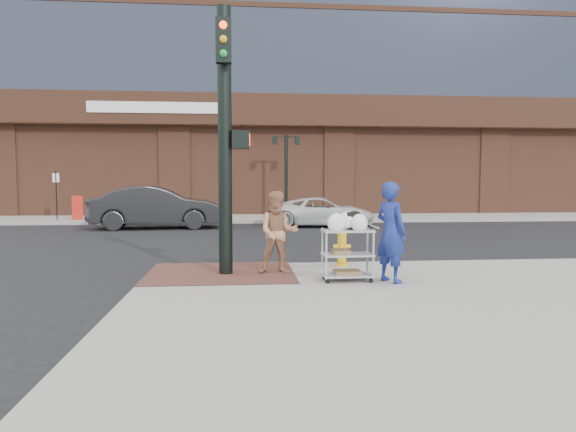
{
  "coord_description": "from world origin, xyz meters",
  "views": [
    {
      "loc": [
        -0.2,
        -8.98,
        1.94
      ],
      "look_at": [
        0.7,
        0.84,
        1.25
      ],
      "focal_mm": 32.0,
      "sensor_mm": 36.0,
      "label": 1
    }
  ],
  "objects": [
    {
      "name": "traffic_signal_pole",
      "position": [
        -0.48,
        0.77,
        2.83
      ],
      "size": [
        0.61,
        0.51,
        5.0
      ],
      "color": "black",
      "rests_on": "sidewalk_near"
    },
    {
      "name": "fire_hydrant",
      "position": [
        1.89,
        1.49,
        0.54
      ],
      "size": [
        0.36,
        0.25,
        0.77
      ],
      "color": "gold",
      "rests_on": "sidewalk_near"
    },
    {
      "name": "bank_building",
      "position": [
        5.0,
        31.0,
        14.15
      ],
      "size": [
        42.0,
        26.0,
        28.0
      ],
      "primitive_type": "cube",
      "color": "brown",
      "rests_on": "sidewalk_far"
    },
    {
      "name": "ground",
      "position": [
        0.0,
        0.0,
        0.0
      ],
      "size": [
        220.0,
        220.0,
        0.0
      ],
      "primitive_type": "plane",
      "color": "black",
      "rests_on": "ground"
    },
    {
      "name": "lamp_post",
      "position": [
        2.0,
        16.0,
        2.62
      ],
      "size": [
        1.32,
        0.22,
        4.0
      ],
      "color": "black",
      "rests_on": "sidewalk_far"
    },
    {
      "name": "pedestrian_tan",
      "position": [
        0.5,
        0.73,
        0.94
      ],
      "size": [
        0.79,
        0.63,
        1.58
      ],
      "primitive_type": "imported",
      "rotation": [
        0.0,
        0.0,
        -0.04
      ],
      "color": "#A7704E",
      "rests_on": "sidewalk_near"
    },
    {
      "name": "sidewalk_far",
      "position": [
        12.5,
        32.0,
        0.07
      ],
      "size": [
        65.0,
        36.0,
        0.15
      ],
      "primitive_type": "cube",
      "color": "gray",
      "rests_on": "ground"
    },
    {
      "name": "newsbox_yellow",
      "position": [
        -5.65,
        15.12,
        0.66
      ],
      "size": [
        0.48,
        0.45,
        1.01
      ],
      "primitive_type": "cube",
      "rotation": [
        0.0,
        0.0,
        -0.16
      ],
      "color": "yellow",
      "rests_on": "sidewalk_far"
    },
    {
      "name": "minivan_white",
      "position": [
        3.17,
        12.2,
        0.61
      ],
      "size": [
        4.57,
        2.45,
        1.22
      ],
      "primitive_type": "imported",
      "rotation": [
        0.0,
        0.0,
        1.47
      ],
      "color": "silver",
      "rests_on": "ground"
    },
    {
      "name": "woman_blue",
      "position": [
        2.41,
        -0.25,
        1.03
      ],
      "size": [
        0.69,
        0.77,
        1.77
      ],
      "primitive_type": "imported",
      "rotation": [
        0.0,
        0.0,
        2.1
      ],
      "color": "navy",
      "rests_on": "sidewalk_near"
    },
    {
      "name": "sedan_dark",
      "position": [
        -3.57,
        11.96,
        0.85
      ],
      "size": [
        5.3,
        2.19,
        1.7
      ],
      "primitive_type": "imported",
      "rotation": [
        0.0,
        0.0,
        1.65
      ],
      "color": "black",
      "rests_on": "ground"
    },
    {
      "name": "utility_cart",
      "position": [
        1.67,
        -0.1,
        0.71
      ],
      "size": [
        0.9,
        0.51,
        1.23
      ],
      "color": "#95959A",
      "rests_on": "sidewalk_near"
    },
    {
      "name": "parking_sign",
      "position": [
        -8.5,
        15.0,
        1.25
      ],
      "size": [
        0.05,
        0.05,
        2.2
      ],
      "primitive_type": "cylinder",
      "color": "black",
      "rests_on": "sidewalk_far"
    },
    {
      "name": "newsbox_blue",
      "position": [
        -4.98,
        15.08,
        0.61
      ],
      "size": [
        0.45,
        0.43,
        0.92
      ],
      "primitive_type": "cube",
      "rotation": [
        0.0,
        0.0,
        0.22
      ],
      "color": "#1C45B7",
      "rests_on": "sidewalk_far"
    },
    {
      "name": "newsbox_red",
      "position": [
        -7.6,
        15.0,
        0.69
      ],
      "size": [
        0.57,
        0.54,
        1.08
      ],
      "primitive_type": "cube",
      "rotation": [
        0.0,
        0.0,
        0.35
      ],
      "color": "red",
      "rests_on": "sidewalk_far"
    },
    {
      "name": "brick_curb_ramp",
      "position": [
        -0.6,
        0.9,
        0.16
      ],
      "size": [
        2.8,
        2.4,
        0.01
      ],
      "primitive_type": "cube",
      "color": "#4D2F24",
      "rests_on": "sidewalk_near"
    }
  ]
}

